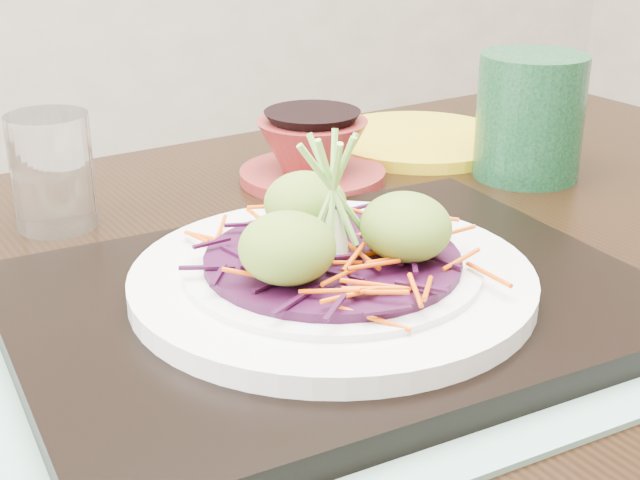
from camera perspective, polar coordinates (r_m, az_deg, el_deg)
name	(u,v)px	position (r m, az deg, el deg)	size (l,w,h in m)	color
dining_table	(349,414)	(0.71, 1.89, -11.08)	(1.39, 1.02, 0.80)	black
placemat	(332,318)	(0.62, 0.78, -4.99)	(0.49, 0.38, 0.00)	gray
serving_tray	(332,303)	(0.62, 0.78, -4.03)	(0.43, 0.32, 0.02)	black
white_plate	(332,278)	(0.61, 0.79, -2.45)	(0.28, 0.28, 0.02)	silver
cabbage_bed	(332,259)	(0.60, 0.80, -1.24)	(0.17, 0.17, 0.01)	#350A2A
carrot_julienne	(332,248)	(0.60, 0.80, -0.50)	(0.21, 0.21, 0.01)	#CD4703
guacamole_scoops	(333,226)	(0.59, 0.84, 0.91)	(0.15, 0.13, 0.05)	olive
scallion_garnish	(333,196)	(0.59, 0.82, 2.85)	(0.06, 0.06, 0.10)	#7BBA4A
water_glass	(52,171)	(0.80, -16.76, 4.24)	(0.07, 0.07, 0.10)	white
terracotta_bowl_set	(312,154)	(0.89, -0.49, 5.54)	(0.15, 0.15, 0.06)	maroon
yellow_plate	(418,140)	(1.02, 6.30, 6.37)	(0.21, 0.21, 0.01)	gold
green_jar	(530,116)	(0.92, 13.27, 7.70)	(0.11, 0.11, 0.12)	#1B4C2C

